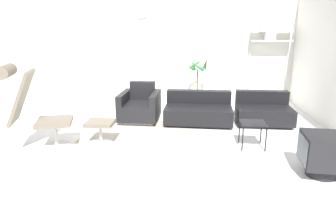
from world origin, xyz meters
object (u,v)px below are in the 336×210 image
couch_low (198,111)px  shelf_unit (269,36)px  armchair_red (140,107)px  ottoman (100,127)px  crt_television (323,153)px  lounge_chair (29,100)px  couch_second (263,112)px  side_table (253,125)px  potted_plant (198,86)px

couch_low → shelf_unit: 3.00m
armchair_red → shelf_unit: size_ratio=0.43×
ottoman → crt_television: (3.15, -0.86, 0.03)m
lounge_chair → couch_second: size_ratio=1.24×
couch_second → side_table: 1.38m
armchair_red → crt_television: 3.52m
couch_second → crt_television: (0.26, -2.20, 0.08)m
couch_second → potted_plant: 1.95m
lounge_chair → crt_television: size_ratio=2.25×
ottoman → lounge_chair: bearing=-163.0°
couch_low → side_table: couch_low is taller
couch_low → potted_plant: (-0.00, 1.52, 0.22)m
lounge_chair → side_table: size_ratio=3.27×
lounge_chair → potted_plant: lounge_chair is taller
crt_television → shelf_unit: (0.19, 4.11, 1.35)m
side_table → shelf_unit: size_ratio=0.19×
side_table → crt_television: crt_television is taller
lounge_chair → ottoman: bearing=90.0°
couch_low → ottoman: bearing=39.6°
crt_television → couch_low: bearing=41.3°
shelf_unit → potted_plant: bearing=-165.1°
ottoman → shelf_unit: bearing=44.1°
potted_plant → shelf_unit: 2.17m
crt_television → lounge_chair: bearing=87.5°
side_table → potted_plant: (-0.84, 2.74, 0.09)m
shelf_unit → armchair_red: bearing=-147.1°
armchair_red → shelf_unit: (2.92, 1.89, 1.38)m
lounge_chair → armchair_red: size_ratio=1.48×
armchair_red → couch_low: size_ratio=0.67×
armchair_red → crt_television: bearing=142.3°
lounge_chair → crt_television: lounge_chair is taller
ottoman → couch_low: bearing=38.1°
couch_second → shelf_unit: size_ratio=0.51×
armchair_red → lounge_chair: bearing=50.9°
couch_second → crt_television: size_ratio=1.81×
lounge_chair → ottoman: lounge_chair is taller
lounge_chair → armchair_red: 2.22m
couch_low → side_table: (0.84, -1.22, 0.13)m
crt_television → armchair_red: bearing=56.3°
ottoman → couch_low: (1.61, 1.26, -0.05)m
armchair_red → shelf_unit: shelf_unit is taller
armchair_red → couch_low: bearing=177.0°
lounge_chair → couch_low: bearing=104.1°
armchair_red → couch_low: 1.19m
shelf_unit → lounge_chair: bearing=-140.7°
lounge_chair → shelf_unit: (4.33, 3.54, 0.88)m
potted_plant → crt_television: bearing=-67.0°
lounge_chair → couch_low: lounge_chair is taller
ottoman → potted_plant: size_ratio=0.38×
armchair_red → couch_second: (2.48, -0.01, -0.05)m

